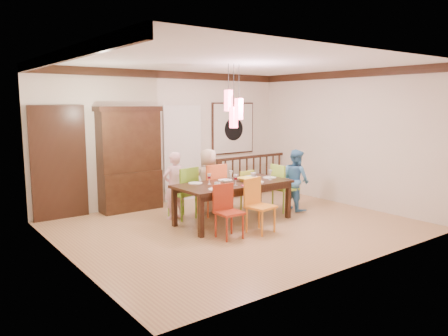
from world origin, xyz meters
TOP-DOWN VIEW (x-y plane):
  - floor at (0.00, 0.00)m, footprint 6.00×6.00m
  - ceiling at (0.00, 0.00)m, footprint 6.00×6.00m
  - wall_back at (0.00, 2.50)m, footprint 6.00×0.00m
  - wall_left at (-3.00, 0.00)m, footprint 0.00×5.00m
  - wall_right at (3.00, 0.00)m, footprint 0.00×5.00m
  - crown_molding at (0.00, 0.00)m, footprint 6.00×5.00m
  - panel_door at (-2.40, 2.45)m, footprint 1.04×0.07m
  - white_doorway at (0.35, 2.46)m, footprint 0.97×0.05m
  - painting at (1.80, 2.46)m, footprint 1.25×0.06m
  - pendant_cluster at (0.10, 0.26)m, footprint 0.27×0.21m
  - dining_table at (0.10, 0.26)m, footprint 2.22×1.04m
  - chair_far_left at (-0.53, 1.05)m, footprint 0.53×0.53m
  - chair_far_mid at (0.07, 0.95)m, footprint 0.49×0.49m
  - chair_far_right at (0.84, 0.94)m, footprint 0.41×0.41m
  - chair_near_left at (-0.56, -0.48)m, footprint 0.41×0.41m
  - chair_near_mid at (0.06, -0.55)m, footprint 0.48×0.48m
  - chair_end_right at (1.49, 0.31)m, footprint 0.48×0.48m
  - china_hutch at (-1.03, 2.30)m, footprint 1.35×0.46m
  - balustrade at (2.04, 1.95)m, footprint 2.28×0.16m
  - person_far_left at (-0.66, 1.13)m, footprint 0.50×0.36m
  - person_far_mid at (0.11, 1.09)m, footprint 0.74×0.59m
  - person_end_right at (1.73, 0.24)m, footprint 0.57×0.68m
  - serving_bowl at (0.36, 0.20)m, footprint 0.38×0.38m
  - small_bowl at (-0.01, 0.31)m, footprint 0.19×0.19m
  - cup_left at (-0.40, 0.08)m, footprint 0.14×0.14m
  - cup_right at (0.74, 0.44)m, footprint 0.13×0.13m
  - plate_far_left at (-0.52, 0.60)m, footprint 0.26×0.26m
  - plate_far_mid at (0.11, 0.53)m, footprint 0.26×0.26m
  - plate_far_right at (0.76, 0.53)m, footprint 0.26×0.26m
  - plate_near_left at (-0.56, -0.10)m, footprint 0.26×0.26m
  - plate_near_mid at (0.45, 0.01)m, footprint 0.26×0.26m
  - plate_end_right at (0.98, 0.24)m, footprint 0.26×0.26m
  - wine_glass_a at (-0.35, 0.39)m, footprint 0.08×0.08m
  - wine_glass_b at (0.19, 0.46)m, footprint 0.08×0.08m
  - wine_glass_c at (-0.05, 0.01)m, footprint 0.08×0.08m
  - wine_glass_d at (0.85, 0.07)m, footprint 0.08×0.08m
  - napkin at (0.09, -0.15)m, footprint 0.18×0.14m

SIDE VIEW (x-z plane):
  - floor at x=0.00m, z-range 0.00..0.00m
  - chair_far_right at x=0.84m, z-range 0.06..0.90m
  - balustrade at x=2.04m, z-range 0.02..0.98m
  - chair_near_left at x=-0.56m, z-range 0.06..0.95m
  - chair_near_mid at x=0.06m, z-range 0.07..1.00m
  - chair_end_right at x=1.49m, z-range 0.07..1.04m
  - chair_far_left at x=-0.53m, z-range 0.07..1.08m
  - chair_far_mid at x=0.07m, z-range 0.07..1.11m
  - person_end_right at x=1.73m, z-range 0.00..1.27m
  - person_far_left at x=-0.66m, z-range 0.00..1.29m
  - person_far_mid at x=0.11m, z-range 0.00..1.31m
  - dining_table at x=0.10m, z-range 0.30..1.05m
  - plate_far_left at x=-0.52m, z-range 0.75..0.76m
  - plate_far_mid at x=0.11m, z-range 0.75..0.76m
  - plate_far_right at x=0.76m, z-range 0.75..0.76m
  - plate_near_left at x=-0.56m, z-range 0.75..0.76m
  - plate_near_mid at x=0.45m, z-range 0.75..0.76m
  - plate_end_right at x=0.98m, z-range 0.75..0.76m
  - napkin at x=0.09m, z-range 0.75..0.76m
  - small_bowl at x=-0.01m, z-range 0.75..0.81m
  - serving_bowl at x=0.36m, z-range 0.75..0.83m
  - cup_left at x=-0.40m, z-range 0.75..0.84m
  - cup_right at x=0.74m, z-range 0.75..0.85m
  - wine_glass_a at x=-0.35m, z-range 0.75..0.94m
  - wine_glass_b at x=0.19m, z-range 0.75..0.94m
  - wine_glass_c at x=-0.05m, z-range 0.75..0.94m
  - wine_glass_d at x=0.85m, z-range 0.75..0.94m
  - panel_door at x=-2.40m, z-range -0.07..2.17m
  - white_doorway at x=0.35m, z-range -0.06..2.16m
  - china_hutch at x=-1.03m, z-range 0.01..2.15m
  - wall_back at x=0.00m, z-range -1.55..4.45m
  - wall_left at x=-3.00m, z-range -1.05..3.95m
  - wall_right at x=3.00m, z-range -1.05..3.95m
  - painting at x=1.80m, z-range 0.97..2.22m
  - pendant_cluster at x=0.10m, z-range 1.54..2.68m
  - crown_molding at x=0.00m, z-range 2.74..2.90m
  - ceiling at x=0.00m, z-range 2.90..2.90m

